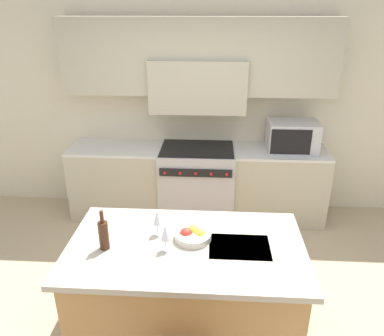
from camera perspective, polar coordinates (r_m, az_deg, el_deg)
The scene contains 10 objects.
ground_plane at distance 3.47m, azimuth -0.91°, elevation -22.68°, with size 10.00×10.00×0.00m, color tan.
back_cabinetry at distance 4.60m, azimuth 1.01°, elevation 11.93°, with size 10.00×0.46×2.70m.
back_counter at distance 4.72m, azimuth 0.78°, elevation -2.19°, with size 3.13×0.62×0.91m.
range_stove at distance 4.70m, azimuth 0.76°, elevation -2.24°, with size 0.91×0.70×0.93m.
microwave at distance 4.57m, azimuth 15.03°, elevation 4.68°, with size 0.58×0.42×0.36m.
kitchen_island at distance 3.07m, azimuth -0.87°, elevation -18.43°, with size 1.73×1.00×0.90m.
wine_bottle at distance 2.76m, azimuth -13.32°, elevation -9.81°, with size 0.07×0.07×0.31m.
wine_glass_near at distance 2.66m, azimuth -4.08°, elevation -9.85°, with size 0.07×0.07×0.21m.
wine_glass_far at distance 2.83m, azimuth -5.32°, elevation -7.62°, with size 0.07×0.07×0.21m.
fruit_bowl at distance 2.83m, azimuth 0.09°, elevation -10.16°, with size 0.27×0.27×0.10m.
Camera 1 is at (0.20, -2.40, 2.50)m, focal length 35.00 mm.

